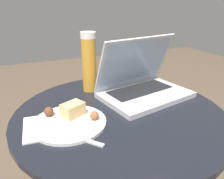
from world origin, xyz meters
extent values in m
cylinder|color=black|center=(0.00, 0.00, 0.29)|extent=(0.08, 0.08, 0.54)
cylinder|color=black|center=(0.00, 0.00, 0.57)|extent=(0.69, 0.69, 0.02)
cube|color=white|center=(-0.20, -0.01, 0.58)|extent=(0.21, 0.15, 0.00)
cube|color=silver|center=(0.13, 0.06, 0.59)|extent=(0.35, 0.27, 0.02)
cube|color=black|center=(0.13, 0.09, 0.60)|extent=(0.26, 0.15, 0.00)
cube|color=silver|center=(0.12, 0.12, 0.69)|extent=(0.33, 0.14, 0.20)
cube|color=silver|center=(0.12, 0.12, 0.69)|extent=(0.30, 0.13, 0.18)
cylinder|color=gold|center=(-0.03, 0.21, 0.68)|extent=(0.06, 0.06, 0.21)
cylinder|color=white|center=(-0.03, 0.21, 0.79)|extent=(0.06, 0.06, 0.02)
cylinder|color=silver|center=(-0.17, -0.02, 0.58)|extent=(0.22, 0.22, 0.01)
cube|color=#DBB775|center=(-0.15, 0.01, 0.61)|extent=(0.08, 0.07, 0.04)
sphere|color=#9E5B38|center=(-0.10, -0.04, 0.60)|extent=(0.03, 0.03, 0.03)
sphere|color=brown|center=(-0.22, 0.04, 0.60)|extent=(0.03, 0.03, 0.03)
cube|color=silver|center=(-0.16, -0.11, 0.58)|extent=(0.09, 0.11, 0.00)
cube|color=silver|center=(-0.22, -0.04, 0.58)|extent=(0.05, 0.06, 0.00)
camera|label=1|loc=(-0.28, -0.58, 0.91)|focal=35.00mm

